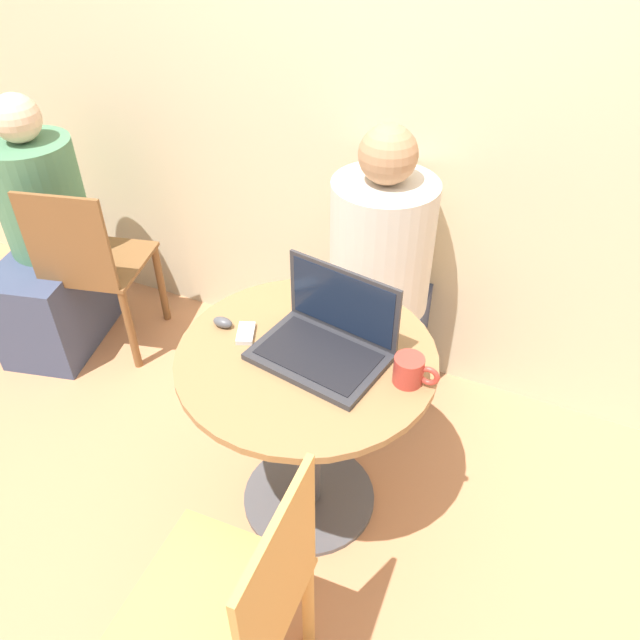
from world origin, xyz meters
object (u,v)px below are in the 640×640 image
object	(u,v)px
cell_phone	(245,334)
person_seated	(383,288)
chair_empty	(238,607)
laptop	(326,339)

from	to	relation	value
cell_phone	person_seated	size ratio (longest dim) A/B	0.09
chair_empty	laptop	bearing A→B (deg)	95.67
chair_empty	person_seated	xyz separation A→B (m)	(-0.12, 1.38, 0.03)
cell_phone	person_seated	bearing A→B (deg)	74.18
laptop	cell_phone	bearing A→B (deg)	-172.54
cell_phone	chair_empty	bearing A→B (deg)	-63.29
laptop	person_seated	distance (m)	0.75
cell_phone	chair_empty	xyz separation A→B (m)	(0.33, -0.65, -0.27)
person_seated	laptop	bearing A→B (deg)	-85.63
laptop	person_seated	xyz separation A→B (m)	(-0.05, 0.69, -0.28)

